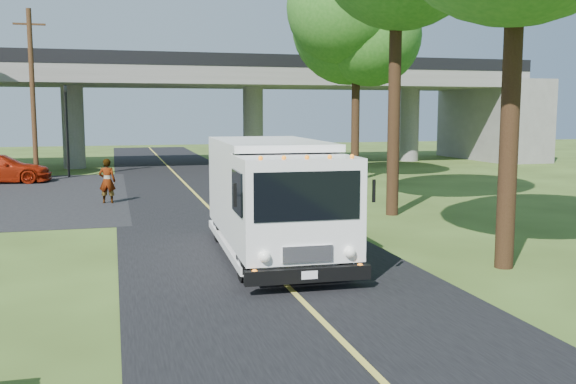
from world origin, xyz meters
name	(u,v)px	position (x,y,z in m)	size (l,w,h in m)	color
ground	(296,296)	(0.00, 0.00, 0.00)	(120.00, 120.00, 0.00)	#35481A
road	(219,218)	(0.00, 10.00, 0.01)	(7.00, 90.00, 0.02)	black
lane_line	(219,217)	(0.00, 10.00, 0.03)	(0.12, 90.00, 0.01)	gold
overpass	(166,99)	(0.00, 32.00, 4.56)	(54.00, 10.00, 7.30)	slate
traffic_signal	(67,121)	(-6.00, 26.00, 3.20)	(0.18, 0.22, 5.20)	black
utility_pole	(33,95)	(-7.50, 24.00, 4.59)	(1.60, 0.26, 9.00)	#472D19
tree_right_far	(361,23)	(9.21, 19.84, 8.30)	(5.77, 5.67, 10.99)	#382314
step_van	(273,195)	(0.40, 3.55, 1.63)	(2.87, 7.22, 2.99)	white
pedestrian	(107,181)	(-3.80, 14.69, 0.92)	(0.67, 0.44, 1.84)	gray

